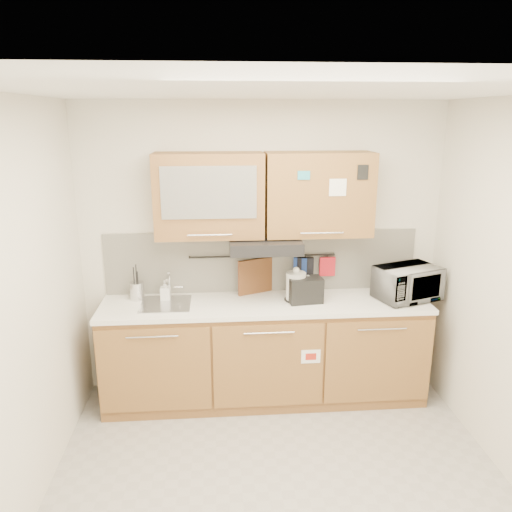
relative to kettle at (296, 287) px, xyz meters
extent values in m
plane|color=#9E9993|center=(-0.27, -1.22, -1.04)|extent=(3.20, 3.20, 0.00)
plane|color=white|center=(-0.27, -1.22, 1.56)|extent=(3.20, 3.20, 0.00)
plane|color=silver|center=(-0.27, 0.28, 0.26)|extent=(3.20, 0.00, 3.20)
plane|color=silver|center=(-1.87, -1.22, 0.26)|extent=(0.00, 3.00, 3.00)
cube|color=olive|center=(-0.27, -0.02, -0.60)|extent=(2.80, 0.60, 0.88)
cube|color=black|center=(-0.27, -0.02, -0.99)|extent=(2.80, 0.54, 0.10)
cube|color=olive|center=(-1.20, -0.33, -0.57)|extent=(0.91, 0.02, 0.74)
cylinder|color=silver|center=(-1.20, -0.36, -0.26)|extent=(0.41, 0.01, 0.01)
cube|color=olive|center=(-0.27, -0.33, -0.57)|extent=(0.91, 0.02, 0.74)
cylinder|color=silver|center=(-0.27, -0.36, -0.26)|extent=(0.41, 0.01, 0.01)
cube|color=olive|center=(0.66, -0.33, -0.57)|extent=(0.91, 0.02, 0.74)
cylinder|color=silver|center=(0.66, -0.36, -0.26)|extent=(0.41, 0.01, 0.01)
cube|color=white|center=(-0.27, -0.03, -0.14)|extent=(2.82, 0.62, 0.04)
cube|color=silver|center=(-0.27, 0.27, 0.16)|extent=(2.80, 0.02, 0.56)
cube|color=olive|center=(-0.73, 0.11, 0.79)|extent=(0.90, 0.35, 0.70)
cube|color=silver|center=(-0.73, -0.08, 0.84)|extent=(0.76, 0.02, 0.42)
cube|color=olive|center=(0.19, 0.11, 0.79)|extent=(0.90, 0.35, 0.70)
cube|color=white|center=(0.31, -0.07, 0.87)|extent=(0.14, 0.00, 0.14)
cube|color=black|center=(-0.27, 0.03, 0.38)|extent=(0.60, 0.46, 0.10)
cube|color=silver|center=(-1.12, -0.02, -0.13)|extent=(0.42, 0.40, 0.03)
cylinder|color=silver|center=(-1.10, 0.14, 0.00)|extent=(0.03, 0.03, 0.24)
cylinder|color=silver|center=(-1.10, 0.06, 0.10)|extent=(0.02, 0.18, 0.02)
cylinder|color=black|center=(-0.27, 0.23, 0.22)|extent=(1.30, 0.02, 0.02)
cylinder|color=silver|center=(-1.38, 0.13, -0.04)|extent=(0.16, 0.16, 0.16)
cylinder|color=black|center=(-1.40, 0.14, 0.02)|extent=(0.01, 0.01, 0.29)
cylinder|color=black|center=(-1.36, 0.12, 0.01)|extent=(0.01, 0.01, 0.26)
cylinder|color=black|center=(-1.38, 0.15, 0.03)|extent=(0.01, 0.01, 0.31)
cylinder|color=black|center=(-1.39, 0.11, -0.01)|extent=(0.01, 0.01, 0.23)
cylinder|color=silver|center=(0.00, 0.00, 0.00)|extent=(0.19, 0.19, 0.25)
sphere|color=silver|center=(0.00, 0.00, 0.15)|extent=(0.06, 0.06, 0.06)
cube|color=silver|center=(0.11, 0.02, 0.02)|extent=(0.03, 0.04, 0.16)
cylinder|color=black|center=(0.00, 0.00, -0.11)|extent=(0.19, 0.19, 0.01)
cube|color=black|center=(0.07, -0.05, -0.01)|extent=(0.30, 0.20, 0.22)
cube|color=black|center=(0.02, -0.05, 0.09)|extent=(0.09, 0.13, 0.01)
cube|color=black|center=(0.12, -0.04, 0.09)|extent=(0.09, 0.13, 0.01)
imported|color=#999999|center=(0.97, -0.04, 0.02)|extent=(0.61, 0.51, 0.29)
imported|color=#999999|center=(-1.13, 0.09, -0.03)|extent=(0.08, 0.08, 0.18)
cube|color=brown|center=(-0.32, 0.22, -0.03)|extent=(0.36, 0.17, 0.47)
cube|color=navy|center=(0.07, 0.22, 0.10)|extent=(0.12, 0.06, 0.20)
cube|color=black|center=(0.12, 0.22, 0.08)|extent=(0.15, 0.06, 0.23)
cube|color=red|center=(0.32, 0.22, 0.11)|extent=(0.14, 0.02, 0.18)
camera|label=1|loc=(-0.67, -4.03, 1.43)|focal=35.00mm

